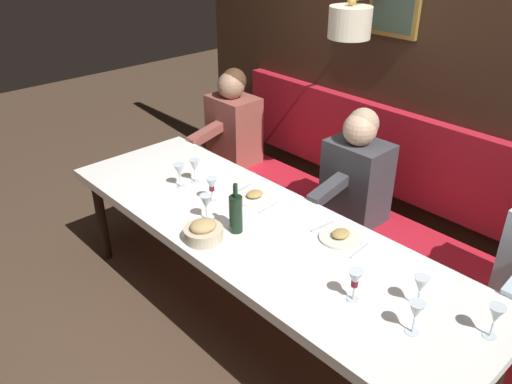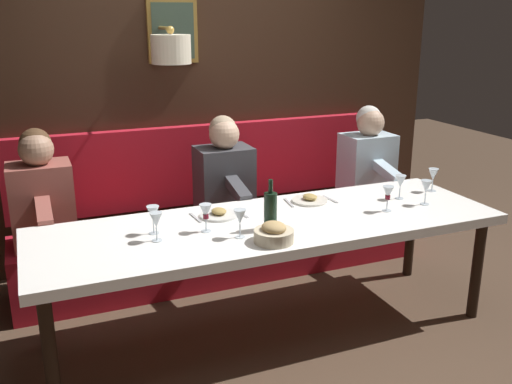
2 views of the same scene
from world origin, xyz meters
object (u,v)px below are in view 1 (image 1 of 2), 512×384
object	(u,v)px
wine_glass_1	(421,286)
wine_glass_6	(496,315)
wine_bottle	(236,213)
diner_middle	(233,120)
diner_near	(357,170)
wine_glass_4	(355,280)
wine_glass_7	(195,166)
wine_glass_0	(212,185)
wine_glass_3	(179,171)
wine_glass_2	(206,203)
dining_table	(259,236)
wine_glass_5	(416,312)
bread_bowl	(203,231)

from	to	relation	value
wine_glass_1	wine_glass_6	world-z (taller)	same
wine_bottle	diner_middle	bearing A→B (deg)	50.14
diner_near	wine_glass_4	size ratio (longest dim) A/B	4.82
diner_middle	wine_glass_7	bearing A→B (deg)	-145.25
wine_glass_1	wine_glass_0	bearing A→B (deg)	93.65
diner_near	wine_glass_3	size ratio (longest dim) A/B	4.82
wine_glass_0	wine_glass_2	xyz separation A→B (m)	(-0.16, -0.15, 0.00)
wine_glass_0	wine_glass_6	size ratio (longest dim) A/B	1.00
wine_glass_2	dining_table	bearing A→B (deg)	-57.11
wine_glass_5	bread_bowl	world-z (taller)	wine_glass_5
diner_middle	wine_glass_4	distance (m)	2.25
wine_glass_2	wine_glass_3	size ratio (longest dim) A/B	1.00
diner_near	wine_bottle	distance (m)	1.01
wine_glass_5	wine_glass_6	world-z (taller)	same
wine_glass_0	wine_glass_2	bearing A→B (deg)	-137.18
diner_middle	wine_glass_5	size ratio (longest dim) A/B	4.82
wine_glass_7	wine_glass_5	bearing A→B (deg)	-95.16
wine_glass_1	wine_glass_2	distance (m)	1.27
wine_glass_1	wine_glass_5	world-z (taller)	same
wine_glass_0	wine_glass_7	size ratio (longest dim) A/B	1.00
wine_glass_5	wine_glass_6	size ratio (longest dim) A/B	1.00
dining_table	wine_glass_5	bearing A→B (deg)	-94.74
wine_glass_5	wine_glass_6	distance (m)	0.33
wine_glass_2	bread_bowl	xyz separation A→B (m)	(-0.13, -0.15, -0.07)
wine_glass_2	wine_glass_5	size ratio (longest dim) A/B	1.00
wine_glass_0	diner_middle	bearing A→B (deg)	43.48
wine_glass_1	wine_glass_7	world-z (taller)	same
wine_glass_6	bread_bowl	bearing A→B (deg)	107.25
diner_middle	wine_glass_0	world-z (taller)	diner_middle
wine_glass_1	wine_glass_4	distance (m)	0.29
diner_middle	wine_glass_1	bearing A→B (deg)	-109.72
wine_glass_6	wine_glass_0	bearing A→B (deg)	94.90
wine_glass_5	wine_bottle	bearing A→B (deg)	91.67
wine_glass_7	diner_near	bearing A→B (deg)	-41.19
wine_glass_3	wine_bottle	bearing A→B (deg)	-96.71
wine_glass_6	wine_glass_7	size ratio (longest dim) A/B	1.00
diner_near	wine_glass_6	world-z (taller)	diner_near
wine_glass_2	wine_glass_7	world-z (taller)	same
wine_glass_4	wine_bottle	xyz separation A→B (m)	(-0.02, 0.82, 0.00)
wine_glass_4	wine_glass_2	bearing A→B (deg)	93.72
wine_bottle	bread_bowl	xyz separation A→B (m)	(-0.18, 0.06, -0.07)
wine_glass_2	wine_bottle	size ratio (longest dim) A/B	0.55
wine_glass_2	wine_glass_6	size ratio (longest dim) A/B	1.00
wine_glass_1	wine_glass_4	xyz separation A→B (m)	(-0.18, 0.23, -0.00)
diner_middle	wine_glass_1	world-z (taller)	diner_middle
wine_glass_5	wine_glass_2	bearing A→B (deg)	93.55
wine_glass_5	wine_glass_0	bearing A→B (deg)	87.02
diner_near	wine_glass_5	size ratio (longest dim) A/B	4.82
wine_glass_4	wine_glass_5	world-z (taller)	same
wine_glass_2	wine_glass_3	bearing A→B (deg)	74.08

